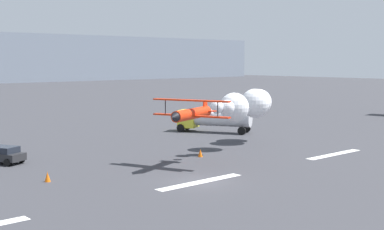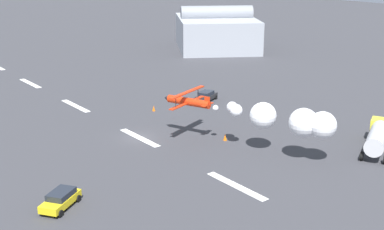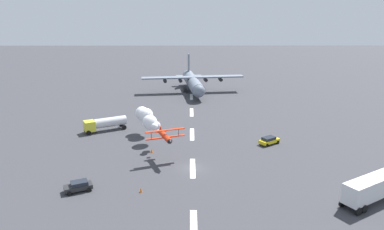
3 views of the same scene
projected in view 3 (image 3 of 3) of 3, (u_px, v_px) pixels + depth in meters
ground_plane at (193, 168)px, 62.23m from camera, size 440.00×440.00×0.00m
runway_stripe_3 at (194, 227)px, 45.32m from camera, size 8.00×0.90×0.01m
runway_stripe_4 at (193, 168)px, 62.23m from camera, size 8.00×0.90×0.01m
runway_stripe_5 at (192, 134)px, 79.14m from camera, size 8.00×0.90×0.01m
runway_stripe_6 at (192, 112)px, 96.05m from camera, size 8.00×0.90×0.01m
runway_stripe_7 at (191, 97)px, 112.96m from camera, size 8.00×0.90×0.01m
cargo_transport_plane at (193, 83)px, 117.71m from camera, size 28.35×33.07×11.12m
stunt_biplane_red at (148, 119)px, 75.13m from camera, size 20.30×10.90×3.17m
semi_truck_orange at (377, 186)px, 51.24m from camera, size 9.39×12.92×3.70m
fuel_tanker_truck at (105, 123)px, 81.00m from camera, size 6.62×9.31×2.90m
followme_car_yellow at (269, 140)px, 73.14m from camera, size 3.97×4.61×1.52m
airport_staff_sedan at (78, 186)px, 54.21m from camera, size 3.30×4.41×1.52m
traffic_cone_near at (141, 190)px, 53.97m from camera, size 0.44×0.44×0.75m
traffic_cone_far at (152, 151)px, 68.89m from camera, size 0.44×0.44×0.75m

